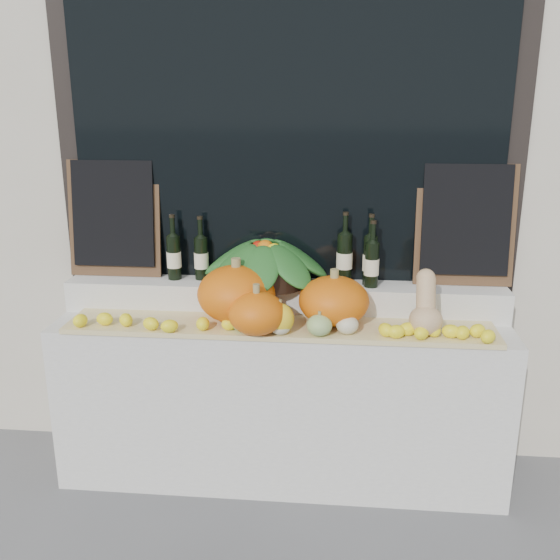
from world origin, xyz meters
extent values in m
cube|color=beige|center=(0.00, 2.25, 2.25)|extent=(7.00, 0.90, 4.50)
cube|color=black|center=(0.00, 1.80, 1.90)|extent=(2.40, 0.04, 2.10)
cube|color=black|center=(0.00, 1.77, 1.90)|extent=(2.20, 0.02, 2.00)
cube|color=silver|center=(0.00, 1.52, 0.44)|extent=(2.30, 0.55, 0.88)
cube|color=silver|center=(0.00, 1.68, 0.96)|extent=(2.30, 0.25, 0.16)
cube|color=tan|center=(0.00, 1.40, 0.89)|extent=(2.10, 0.32, 0.02)
ellipsoid|color=orange|center=(-0.21, 1.44, 1.05)|extent=(0.49, 0.49, 0.28)
ellipsoid|color=orange|center=(0.26, 1.44, 1.02)|extent=(0.44, 0.44, 0.24)
ellipsoid|color=orange|center=(-0.09, 1.28, 1.01)|extent=(0.35, 0.35, 0.20)
ellipsoid|color=tan|center=(0.70, 1.34, 0.98)|extent=(0.16, 0.16, 0.14)
cylinder|color=tan|center=(0.70, 1.39, 1.09)|extent=(0.09, 0.14, 0.18)
sphere|color=tan|center=(0.70, 1.43, 1.16)|extent=(0.09, 0.09, 0.09)
ellipsoid|color=#317122|center=(0.20, 1.28, 0.96)|extent=(0.12, 0.12, 0.10)
cylinder|color=olive|center=(0.20, 1.28, 1.02)|extent=(0.02, 0.02, 0.02)
ellipsoid|color=#317122|center=(-0.16, 1.29, 0.95)|extent=(0.10, 0.10, 0.09)
cylinder|color=olive|center=(-0.16, 1.29, 1.00)|extent=(0.02, 0.02, 0.02)
ellipsoid|color=beige|center=(0.02, 1.28, 0.95)|extent=(0.10, 0.10, 0.08)
cylinder|color=olive|center=(0.02, 1.28, 1.00)|extent=(0.02, 0.02, 0.02)
ellipsoid|color=yellow|center=(0.02, 1.29, 0.98)|extent=(0.13, 0.13, 0.15)
cylinder|color=olive|center=(0.02, 1.29, 1.06)|extent=(0.02, 0.02, 0.02)
ellipsoid|color=beige|center=(0.33, 1.32, 0.95)|extent=(0.11, 0.11, 0.09)
cylinder|color=olive|center=(0.33, 1.32, 1.01)|extent=(0.02, 0.02, 0.02)
cylinder|color=black|center=(-0.10, 1.66, 1.09)|extent=(0.46, 0.46, 0.11)
cylinder|color=black|center=(-0.59, 1.68, 1.16)|extent=(0.07, 0.07, 0.23)
cylinder|color=black|center=(-0.59, 1.68, 1.32)|extent=(0.03, 0.03, 0.10)
cylinder|color=beige|center=(-0.59, 1.68, 1.15)|extent=(0.08, 0.08, 0.08)
cylinder|color=black|center=(-0.59, 1.68, 1.38)|extent=(0.03, 0.03, 0.02)
cylinder|color=black|center=(-0.44, 1.70, 1.15)|extent=(0.07, 0.07, 0.23)
cylinder|color=black|center=(-0.44, 1.70, 1.32)|extent=(0.03, 0.03, 0.10)
cylinder|color=beige|center=(-0.44, 1.70, 1.14)|extent=(0.08, 0.08, 0.08)
cylinder|color=black|center=(-0.44, 1.70, 1.37)|extent=(0.03, 0.03, 0.02)
cylinder|color=black|center=(0.31, 1.70, 1.17)|extent=(0.08, 0.08, 0.26)
cylinder|color=black|center=(0.31, 1.70, 1.35)|extent=(0.03, 0.03, 0.10)
cylinder|color=beige|center=(0.31, 1.70, 1.16)|extent=(0.08, 0.08, 0.08)
cylinder|color=black|center=(0.31, 1.70, 1.41)|extent=(0.03, 0.03, 0.02)
cylinder|color=black|center=(0.44, 1.68, 1.17)|extent=(0.07, 0.07, 0.26)
cylinder|color=black|center=(0.44, 1.68, 1.35)|extent=(0.03, 0.03, 0.10)
cylinder|color=beige|center=(0.44, 1.68, 1.16)|extent=(0.08, 0.08, 0.08)
cylinder|color=black|center=(0.44, 1.68, 1.40)|extent=(0.03, 0.03, 0.02)
cylinder|color=black|center=(0.45, 1.64, 1.16)|extent=(0.07, 0.07, 0.23)
cylinder|color=black|center=(0.45, 1.64, 1.32)|extent=(0.03, 0.03, 0.10)
cylinder|color=beige|center=(0.45, 1.64, 1.15)|extent=(0.08, 0.08, 0.08)
cylinder|color=black|center=(0.45, 1.64, 1.38)|extent=(0.03, 0.03, 0.02)
cube|color=#4C331E|center=(-0.92, 1.75, 1.35)|extent=(0.50, 0.09, 0.62)
cube|color=black|center=(-0.92, 1.73, 1.38)|extent=(0.44, 0.09, 0.56)
cube|color=#4C331E|center=(0.92, 1.75, 1.35)|extent=(0.50, 0.09, 0.62)
cube|color=black|center=(0.92, 1.73, 1.38)|extent=(0.44, 0.09, 0.56)
camera|label=1|loc=(0.27, -1.45, 2.00)|focal=40.00mm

